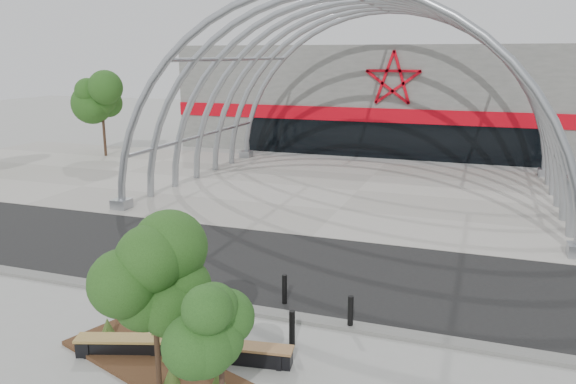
{
  "coord_description": "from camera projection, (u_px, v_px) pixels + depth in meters",
  "views": [
    {
      "loc": [
        6.42,
        -14.06,
        7.29
      ],
      "look_at": [
        0.0,
        4.0,
        2.6
      ],
      "focal_mm": 35.0,
      "sensor_mm": 36.0,
      "label": 1
    }
  ],
  "objects": [
    {
      "name": "bollard_2",
      "position": [
        285.0,
        289.0,
        16.79
      ],
      "size": [
        0.15,
        0.15,
        0.93
      ],
      "primitive_type": "cylinder",
      "color": "black",
      "rests_on": "ground"
    },
    {
      "name": "bollard_0",
      "position": [
        119.0,
        303.0,
        15.91
      ],
      "size": [
        0.14,
        0.14,
        0.89
      ],
      "primitive_type": "cylinder",
      "color": "black",
      "rests_on": "ground"
    },
    {
      "name": "road",
      "position": [
        283.0,
        266.0,
        19.89
      ],
      "size": [
        140.0,
        7.0,
        0.02
      ],
      "primitive_type": "cube",
      "color": "black",
      "rests_on": "ground"
    },
    {
      "name": "street_tree_0",
      "position": [
        153.0,
        279.0,
        11.76
      ],
      "size": [
        1.66,
        1.66,
        3.78
      ],
      "color": "black",
      "rests_on": "ground"
    },
    {
      "name": "bench_0",
      "position": [
        122.0,
        346.0,
        13.98
      ],
      "size": [
        2.33,
        1.19,
        0.48
      ],
      "color": "black",
      "rests_on": "ground"
    },
    {
      "name": "bollard_1",
      "position": [
        155.0,
        290.0,
        16.52
      ],
      "size": [
        0.18,
        0.18,
        1.14
      ],
      "primitive_type": "cylinder",
      "color": "black",
      "rests_on": "ground"
    },
    {
      "name": "forecourt",
      "position": [
        358.0,
        191.0,
        30.87
      ],
      "size": [
        60.0,
        17.0,
        0.04
      ],
      "primitive_type": "cube",
      "color": "#A29D93",
      "rests_on": "ground"
    },
    {
      "name": "ground",
      "position": [
        243.0,
        307.0,
        16.69
      ],
      "size": [
        140.0,
        140.0,
        0.0
      ],
      "primitive_type": "plane",
      "color": "#9E9E98",
      "rests_on": "ground"
    },
    {
      "name": "bollard_4",
      "position": [
        350.0,
        313.0,
        15.23
      ],
      "size": [
        0.15,
        0.15,
        0.96
      ],
      "primitive_type": "cylinder",
      "color": "black",
      "rests_on": "ground"
    },
    {
      "name": "kerb",
      "position": [
        240.0,
        308.0,
        16.45
      ],
      "size": [
        60.0,
        0.5,
        0.12
      ],
      "primitive_type": "cube",
      "color": "slate",
      "rests_on": "ground"
    },
    {
      "name": "bg_tree_0",
      "position": [
        101.0,
        93.0,
        40.4
      ],
      "size": [
        3.0,
        3.0,
        6.45
      ],
      "color": "black",
      "rests_on": "ground"
    },
    {
      "name": "bollard_3",
      "position": [
        292.0,
        328.0,
        14.37
      ],
      "size": [
        0.15,
        0.15,
        0.96
      ],
      "primitive_type": "cylinder",
      "color": "black",
      "rests_on": "ground"
    },
    {
      "name": "vault_canopy",
      "position": [
        358.0,
        191.0,
        30.87
      ],
      "size": [
        20.8,
        15.8,
        20.36
      ],
      "color": "#9A9EA4",
      "rests_on": "ground"
    },
    {
      "name": "street_tree_1",
      "position": [
        220.0,
        318.0,
        10.8
      ],
      "size": [
        1.39,
        1.39,
        3.29
      ],
      "color": "#311E19",
      "rests_on": "ground"
    },
    {
      "name": "arena_building",
      "position": [
        407.0,
        96.0,
        46.36
      ],
      "size": [
        34.0,
        15.24,
        8.0
      ],
      "color": "#63635F",
      "rests_on": "ground"
    },
    {
      "name": "planting_bed",
      "position": [
        155.0,
        361.0,
        13.48
      ],
      "size": [
        5.79,
        3.44,
        0.59
      ],
      "color": "#3B2518",
      "rests_on": "ground"
    },
    {
      "name": "bench_1",
      "position": [
        248.0,
        354.0,
        13.62
      ],
      "size": [
        2.25,
        0.8,
        0.46
      ],
      "color": "black",
      "rests_on": "ground"
    }
  ]
}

